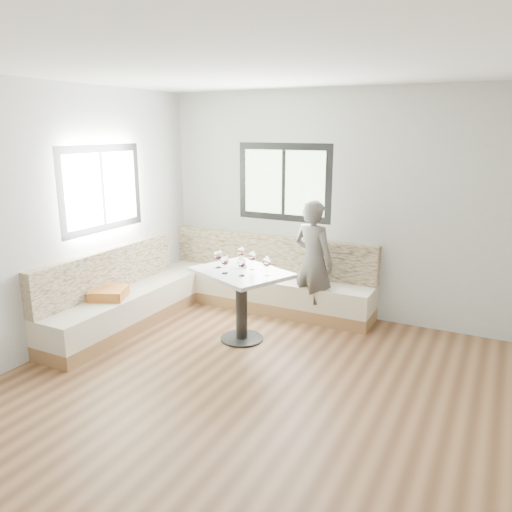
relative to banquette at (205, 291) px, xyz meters
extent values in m
cube|color=brown|center=(1.59, -1.63, -0.33)|extent=(5.00, 5.00, 0.01)
cube|color=white|center=(1.59, -1.63, 2.47)|extent=(5.00, 5.00, 0.01)
cube|color=#B7B7B2|center=(1.59, 0.87, 1.07)|extent=(5.00, 0.01, 2.80)
cube|color=#B7B7B2|center=(-0.91, -1.63, 1.07)|extent=(0.01, 5.00, 2.80)
cube|color=black|center=(0.69, 0.86, 1.32)|extent=(1.30, 0.02, 1.00)
cube|color=black|center=(-0.90, -0.73, 1.32)|extent=(0.02, 1.30, 1.00)
cube|color=olive|center=(0.54, 0.60, -0.25)|extent=(2.90, 0.55, 0.16)
cube|color=beige|center=(0.54, 0.60, -0.03)|extent=(2.90, 0.55, 0.29)
cube|color=beige|center=(0.54, 0.80, 0.37)|extent=(2.90, 0.14, 0.50)
cube|color=olive|center=(-0.64, -0.80, -0.25)|extent=(0.55, 2.25, 0.16)
cube|color=beige|center=(-0.64, -0.80, -0.03)|extent=(0.55, 2.25, 0.29)
cube|color=beige|center=(-0.84, -0.80, 0.37)|extent=(0.14, 2.25, 0.50)
cube|color=#AA5D39|center=(-0.64, -1.02, 0.18)|extent=(0.50, 0.50, 0.11)
cylinder|color=black|center=(0.77, -0.44, -0.32)|extent=(0.48, 0.48, 0.02)
cylinder|color=black|center=(0.77, -0.44, 0.05)|extent=(0.13, 0.13, 0.77)
cube|color=silver|center=(0.77, -0.44, 0.46)|extent=(1.21, 1.10, 0.04)
imported|color=#4E4A45|center=(1.27, 0.47, 0.42)|extent=(0.63, 0.51, 1.51)
cylinder|color=white|center=(0.73, -0.33, 0.50)|extent=(0.09, 0.09, 0.04)
sphere|color=black|center=(0.74, -0.32, 0.51)|extent=(0.02, 0.02, 0.02)
sphere|color=black|center=(0.72, -0.32, 0.51)|extent=(0.02, 0.02, 0.02)
sphere|color=black|center=(0.73, -0.34, 0.51)|extent=(0.02, 0.02, 0.02)
cylinder|color=white|center=(0.49, -0.46, 0.48)|extent=(0.07, 0.07, 0.01)
cylinder|color=white|center=(0.49, -0.46, 0.53)|extent=(0.01, 0.01, 0.09)
ellipsoid|color=white|center=(0.49, -0.46, 0.63)|extent=(0.09, 0.09, 0.11)
cylinder|color=#460212|center=(0.49, -0.46, 0.60)|extent=(0.06, 0.06, 0.02)
cylinder|color=white|center=(0.67, -0.62, 0.48)|extent=(0.07, 0.07, 0.01)
cylinder|color=white|center=(0.67, -0.62, 0.53)|extent=(0.01, 0.01, 0.09)
ellipsoid|color=white|center=(0.67, -0.62, 0.63)|extent=(0.09, 0.09, 0.11)
cylinder|color=#460212|center=(0.67, -0.62, 0.60)|extent=(0.06, 0.06, 0.02)
cylinder|color=white|center=(0.87, -0.62, 0.48)|extent=(0.07, 0.07, 0.01)
cylinder|color=white|center=(0.87, -0.62, 0.53)|extent=(0.01, 0.01, 0.09)
ellipsoid|color=white|center=(0.87, -0.62, 0.63)|extent=(0.09, 0.09, 0.11)
cylinder|color=#460212|center=(0.87, -0.62, 0.60)|extent=(0.06, 0.06, 0.02)
cylinder|color=white|center=(0.85, -0.33, 0.48)|extent=(0.07, 0.07, 0.01)
cylinder|color=white|center=(0.85, -0.33, 0.53)|extent=(0.01, 0.01, 0.09)
ellipsoid|color=white|center=(0.85, -0.33, 0.63)|extent=(0.09, 0.09, 0.11)
cylinder|color=#460212|center=(0.85, -0.33, 0.60)|extent=(0.06, 0.06, 0.02)
cylinder|color=white|center=(1.10, -0.47, 0.48)|extent=(0.07, 0.07, 0.01)
cylinder|color=white|center=(1.10, -0.47, 0.53)|extent=(0.01, 0.01, 0.09)
ellipsoid|color=white|center=(1.10, -0.47, 0.63)|extent=(0.09, 0.09, 0.11)
cylinder|color=#460212|center=(1.10, -0.47, 0.60)|extent=(0.06, 0.06, 0.02)
cylinder|color=white|center=(0.64, -0.21, 0.48)|extent=(0.07, 0.07, 0.01)
cylinder|color=white|center=(0.64, -0.21, 0.53)|extent=(0.01, 0.01, 0.09)
ellipsoid|color=white|center=(0.64, -0.21, 0.63)|extent=(0.09, 0.09, 0.11)
cylinder|color=#460212|center=(0.64, -0.21, 0.60)|extent=(0.06, 0.06, 0.02)
camera|label=1|loc=(3.32, -5.05, 1.99)|focal=35.00mm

